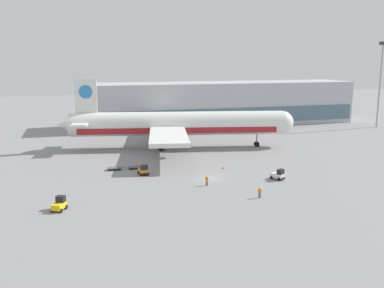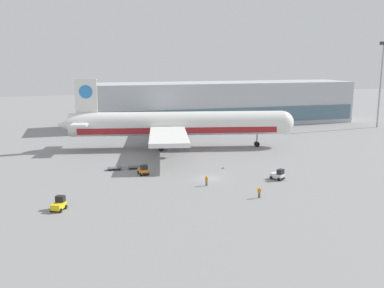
% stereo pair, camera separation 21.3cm
% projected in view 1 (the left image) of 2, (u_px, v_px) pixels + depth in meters
% --- Properties ---
extents(ground_plane, '(400.00, 400.00, 0.00)m').
position_uv_depth(ground_plane, '(209.00, 178.00, 78.56)').
color(ground_plane, gray).
extents(terminal_building, '(90.00, 18.20, 14.00)m').
position_uv_depth(terminal_building, '(221.00, 103.00, 144.01)').
color(terminal_building, '#B2B7BC').
rests_on(terminal_building, ground_plane).
extents(light_mast, '(2.80, 0.50, 26.94)m').
position_uv_depth(light_mast, '(380.00, 79.00, 135.12)').
color(light_mast, '#9EA0A5').
rests_on(light_mast, ground_plane).
extents(airplane_main, '(57.50, 48.64, 17.00)m').
position_uv_depth(airplane_main, '(175.00, 125.00, 104.51)').
color(airplane_main, white).
rests_on(airplane_main, ground_plane).
extents(baggage_tug_foreground, '(2.43, 2.80, 2.00)m').
position_uv_depth(baggage_tug_foreground, '(59.00, 204.00, 61.90)').
color(baggage_tug_foreground, yellow).
rests_on(baggage_tug_foreground, ground_plane).
extents(baggage_tug_mid, '(2.55, 2.82, 2.00)m').
position_uv_depth(baggage_tug_mid, '(278.00, 175.00, 77.69)').
color(baggage_tug_mid, silver).
rests_on(baggage_tug_mid, ground_plane).
extents(baggage_tug_far, '(1.94, 2.62, 2.00)m').
position_uv_depth(baggage_tug_far, '(143.00, 170.00, 80.94)').
color(baggage_tug_far, orange).
rests_on(baggage_tug_far, ground_plane).
extents(baggage_dolly_lead, '(3.74, 1.64, 0.48)m').
position_uv_depth(baggage_dolly_lead, '(115.00, 168.00, 84.50)').
color(baggage_dolly_lead, '#56565B').
rests_on(baggage_dolly_lead, ground_plane).
extents(baggage_dolly_second, '(3.74, 1.64, 0.48)m').
position_uv_depth(baggage_dolly_second, '(135.00, 167.00, 85.46)').
color(baggage_dolly_second, '#56565B').
rests_on(baggage_dolly_second, ground_plane).
extents(ground_crew_near, '(0.47, 0.39, 1.79)m').
position_uv_depth(ground_crew_near, '(207.00, 180.00, 73.87)').
color(ground_crew_near, black).
rests_on(ground_crew_near, ground_plane).
extents(ground_crew_far, '(0.55, 0.31, 1.78)m').
position_uv_depth(ground_crew_far, '(260.00, 192.00, 67.30)').
color(ground_crew_far, black).
rests_on(ground_crew_far, ground_plane).
extents(traffic_cone_near, '(0.40, 0.40, 0.57)m').
position_uv_depth(traffic_cone_near, '(223.00, 167.00, 85.69)').
color(traffic_cone_near, black).
rests_on(traffic_cone_near, ground_plane).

